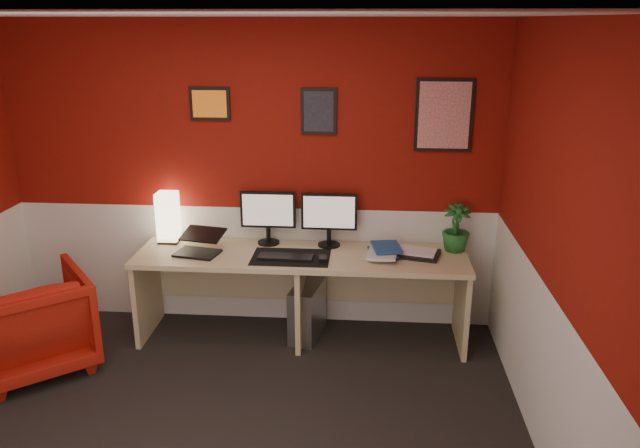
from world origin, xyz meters
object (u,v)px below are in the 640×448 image
(laptop, at_px, (197,241))
(pc_tower, at_px, (307,311))
(desk, at_px, (301,297))
(monitor_right, at_px, (329,212))
(potted_plant, at_px, (456,228))
(armchair, at_px, (30,322))
(zen_tray, at_px, (416,254))
(monitor_left, at_px, (268,210))
(shoji_lamp, at_px, (168,219))

(laptop, height_order, pc_tower, laptop)
(desk, distance_m, monitor_right, 0.72)
(potted_plant, bearing_deg, armchair, -166.01)
(laptop, bearing_deg, desk, 16.03)
(monitor_right, distance_m, potted_plant, 1.01)
(zen_tray, bearing_deg, pc_tower, -179.57)
(zen_tray, relative_size, pc_tower, 0.78)
(monitor_right, bearing_deg, laptop, -164.94)
(pc_tower, distance_m, armchair, 2.08)
(monitor_right, height_order, pc_tower, monitor_right)
(laptop, relative_size, monitor_right, 0.57)
(monitor_left, bearing_deg, armchair, -153.09)
(desk, relative_size, laptop, 7.88)
(zen_tray, bearing_deg, monitor_right, 166.35)
(laptop, relative_size, zen_tray, 0.94)
(laptop, xyz_separation_m, potted_plant, (2.02, 0.24, 0.08))
(laptop, height_order, armchair, laptop)
(shoji_lamp, distance_m, armchair, 1.28)
(monitor_right, height_order, potted_plant, monitor_right)
(monitor_right, bearing_deg, pc_tower, -132.90)
(desk, xyz_separation_m, monitor_right, (0.21, 0.21, 0.66))
(armchair, bearing_deg, potted_plant, 154.51)
(laptop, height_order, monitor_left, monitor_left)
(potted_plant, bearing_deg, laptop, -173.18)
(monitor_right, height_order, armchair, monitor_right)
(monitor_left, xyz_separation_m, armchair, (-1.64, -0.83, -0.65))
(zen_tray, height_order, potted_plant, potted_plant)
(armchair, bearing_deg, laptop, 166.27)
(monitor_right, distance_m, zen_tray, 0.76)
(monitor_left, height_order, potted_plant, monitor_left)
(shoji_lamp, relative_size, armchair, 0.49)
(desk, distance_m, potted_plant, 1.34)
(desk, xyz_separation_m, shoji_lamp, (-1.11, 0.21, 0.56))
(zen_tray, distance_m, pc_tower, 1.00)
(laptop, bearing_deg, monitor_left, 41.10)
(zen_tray, distance_m, potted_plant, 0.38)
(shoji_lamp, relative_size, potted_plant, 1.04)
(pc_tower, bearing_deg, desk, -127.39)
(shoji_lamp, bearing_deg, desk, -10.58)
(shoji_lamp, height_order, pc_tower, shoji_lamp)
(laptop, xyz_separation_m, monitor_right, (1.02, 0.27, 0.18))
(monitor_left, bearing_deg, potted_plant, -1.91)
(zen_tray, height_order, armchair, zen_tray)
(laptop, relative_size, pc_tower, 0.73)
(monitor_right, bearing_deg, zen_tray, -13.65)
(shoji_lamp, relative_size, monitor_right, 0.69)
(monitor_left, height_order, zen_tray, monitor_left)
(desk, xyz_separation_m, potted_plant, (1.21, 0.18, 0.56))
(monitor_left, distance_m, armchair, 1.95)
(desk, relative_size, monitor_right, 4.48)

